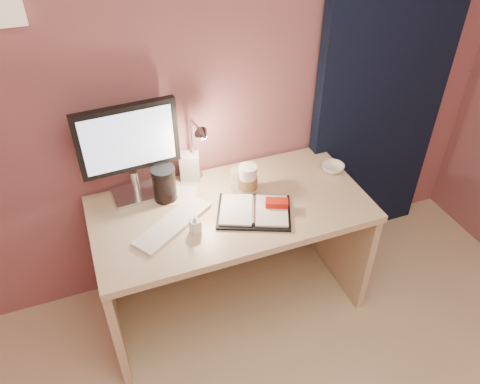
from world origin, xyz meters
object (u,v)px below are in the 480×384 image
object	(u,v)px
bowl	(333,168)
planner	(256,210)
dark_jar	(164,186)
coffee_cup	(248,180)
desk	(227,230)
product_box	(190,166)
lotion_bottle	(195,224)
clear_cup	(237,180)
monitor	(129,144)
keyboard	(173,224)
desk_lamp	(196,150)

from	to	relation	value
bowl	planner	bearing A→B (deg)	-161.52
dark_jar	coffee_cup	bearing A→B (deg)	-13.29
desk	product_box	xyz separation A→B (m)	(-0.12, 0.23, 0.30)
lotion_bottle	clear_cup	bearing A→B (deg)	38.00
desk	planner	bearing A→B (deg)	-58.87
coffee_cup	lotion_bottle	world-z (taller)	coffee_cup
desk	dark_jar	world-z (taller)	dark_jar
monitor	bowl	bearing A→B (deg)	-12.30
keyboard	dark_jar	distance (m)	0.23
desk	planner	world-z (taller)	planner
keyboard	lotion_bottle	world-z (taller)	lotion_bottle
coffee_cup	desk	bearing A→B (deg)	-176.43
planner	coffee_cup	bearing A→B (deg)	105.12
planner	product_box	size ratio (longest dim) A/B	2.83
planner	keyboard	bearing A→B (deg)	-164.31
monitor	bowl	distance (m)	1.12
bowl	dark_jar	distance (m)	0.94
keyboard	bowl	bearing A→B (deg)	-26.45
clear_cup	planner	bearing A→B (deg)	-84.34
bowl	product_box	bearing A→B (deg)	163.89
monitor	lotion_bottle	distance (m)	0.50
coffee_cup	dark_jar	xyz separation A→B (m)	(-0.42, 0.10, 0.01)
desk	clear_cup	xyz separation A→B (m)	(0.08, 0.04, 0.29)
monitor	dark_jar	distance (m)	0.28
monitor	keyboard	world-z (taller)	monitor
desk	monitor	distance (m)	0.71
lotion_bottle	desk_lamp	distance (m)	0.39
desk	lotion_bottle	xyz separation A→B (m)	(-0.22, -0.19, 0.28)
monitor	desk_lamp	world-z (taller)	monitor
desk	lotion_bottle	world-z (taller)	lotion_bottle
product_box	planner	bearing A→B (deg)	-43.20
lotion_bottle	dark_jar	xyz separation A→B (m)	(-0.07, 0.30, 0.03)
product_box	desk_lamp	bearing A→B (deg)	-64.48
planner	lotion_bottle	bearing A→B (deg)	-151.61
keyboard	desk_lamp	distance (m)	0.39
desk	lotion_bottle	size ratio (longest dim) A/B	13.89
keyboard	lotion_bottle	size ratio (longest dim) A/B	4.35
clear_cup	desk_lamp	size ratio (longest dim) A/B	0.33
monitor	dark_jar	world-z (taller)	monitor
lotion_bottle	desk	bearing A→B (deg)	40.96
desk_lamp	lotion_bottle	bearing A→B (deg)	-115.01
product_box	desk_lamp	distance (m)	0.19
product_box	lotion_bottle	bearing A→B (deg)	-85.27
monitor	product_box	xyz separation A→B (m)	(0.30, 0.05, -0.23)
planner	dark_jar	xyz separation A→B (m)	(-0.39, 0.27, 0.07)
keyboard	lotion_bottle	xyz separation A→B (m)	(0.09, -0.08, 0.04)
planner	dark_jar	size ratio (longest dim) A/B	2.63
planner	desk_lamp	size ratio (longest dim) A/B	1.14
coffee_cup	planner	bearing A→B (deg)	-98.28
desk	product_box	distance (m)	0.40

